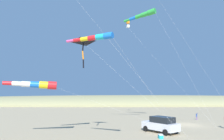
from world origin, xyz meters
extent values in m
plane|color=tan|center=(0.00, 0.00, 0.00)|extent=(600.00, 600.00, 0.00)
ellipsoid|color=#938E60|center=(-55.00, 0.00, 0.00)|extent=(28.00, 240.00, 8.58)
cube|color=silver|center=(5.67, -5.45, 0.75)|extent=(4.57, 4.01, 0.84)
cube|color=black|center=(5.95, -5.25, 1.51)|extent=(3.05, 2.83, 0.68)
cylinder|color=black|center=(5.02, -7.05, 0.33)|extent=(0.66, 0.56, 0.66)
cylinder|color=black|center=(3.94, -5.55, 0.33)|extent=(0.66, 0.56, 0.66)
cylinder|color=black|center=(7.40, -5.35, 0.33)|extent=(0.66, 0.56, 0.66)
cylinder|color=black|center=(6.32, -3.85, 0.33)|extent=(0.66, 0.56, 0.66)
cube|color=#1EB7C6|center=(8.81, -6.26, 0.18)|extent=(0.60, 0.40, 0.36)
cube|color=white|center=(8.81, -6.26, 0.39)|extent=(0.62, 0.42, 0.06)
cube|color=#8E6B9E|center=(-5.57, 4.08, 0.26)|extent=(0.23, 0.20, 0.53)
cylinder|color=#335199|center=(-5.57, 4.08, 0.75)|extent=(0.33, 0.33, 0.44)
sphere|color=#A37551|center=(-5.57, 4.08, 1.05)|extent=(0.17, 0.17, 0.17)
cylinder|color=#335199|center=(-5.54, 4.23, 1.08)|extent=(0.26, 0.19, 0.33)
cylinder|color=#335199|center=(-5.43, 4.05, 1.08)|extent=(0.26, 0.19, 0.33)
pyramid|color=black|center=(9.31, -14.20, 10.03)|extent=(1.71, 2.23, 0.57)
cylinder|color=black|center=(9.34, -14.20, 9.92)|extent=(1.70, 0.40, 0.50)
cylinder|color=black|center=(9.32, -14.24, 9.37)|extent=(0.21, 0.25, 0.91)
cylinder|color=orange|center=(9.31, -14.23, 8.48)|extent=(0.17, 0.25, 0.91)
cylinder|color=black|center=(9.32, -14.16, 7.58)|extent=(0.14, 0.18, 0.90)
cylinder|color=white|center=(8.66, -8.67, 4.92)|extent=(1.36, 11.08, 9.85)
cylinder|color=white|center=(12.62, -9.95, 7.17)|extent=(6.44, 12.84, 14.33)
cylinder|color=white|center=(5.48, -0.63, 9.05)|extent=(3.26, 12.36, 18.10)
cylinder|color=blue|center=(14.89, -11.56, 8.79)|extent=(0.74, 0.84, 0.50)
cylinder|color=#1EB7C6|center=(14.60, -12.19, 8.80)|extent=(0.69, 0.82, 0.44)
cylinder|color=red|center=(14.30, -12.81, 8.80)|extent=(0.64, 0.79, 0.39)
cylinder|color=yellow|center=(14.01, -13.44, 8.81)|extent=(0.59, 0.77, 0.33)
cylinder|color=red|center=(13.71, -14.07, 8.81)|extent=(0.55, 0.75, 0.28)
cylinder|color=#EF4C93|center=(13.42, -14.70, 8.81)|extent=(0.50, 0.72, 0.23)
cylinder|color=white|center=(11.73, -7.64, 4.34)|extent=(6.62, 7.22, 8.67)
cube|color=orange|center=(-6.50, -7.87, 18.38)|extent=(0.63, 0.63, 0.50)
cube|color=white|center=(-6.50, -7.87, 17.58)|extent=(0.63, 0.63, 0.50)
cylinder|color=black|center=(-6.19, -8.03, 17.98)|extent=(0.02, 0.02, 1.30)
cylinder|color=black|center=(-6.33, -7.55, 17.98)|extent=(0.02, 0.02, 1.30)
cylinder|color=black|center=(-6.67, -8.18, 17.98)|extent=(0.02, 0.02, 1.30)
cylinder|color=black|center=(-6.81, -7.70, 17.98)|extent=(0.02, 0.02, 1.30)
cylinder|color=white|center=(-2.19, -2.36, 8.67)|extent=(8.62, 11.02, 17.33)
cylinder|color=green|center=(1.68, -5.10, 16.77)|extent=(1.36, 1.42, 0.89)
cylinder|color=green|center=(1.00, -5.97, 16.71)|extent=(1.27, 1.34, 0.78)
cylinder|color=green|center=(0.32, -6.83, 16.65)|extent=(1.17, 1.26, 0.66)
cylinder|color=blue|center=(-0.36, -7.70, 16.59)|extent=(1.08, 1.19, 0.55)
cylinder|color=green|center=(-1.04, -8.57, 16.53)|extent=(0.99, 1.11, 0.44)
cylinder|color=white|center=(2.49, -0.93, 8.30)|extent=(0.97, 7.49, 16.60)
cylinder|color=red|center=(8.46, -17.52, 5.39)|extent=(1.03, 1.07, 0.87)
cylinder|color=yellow|center=(8.67, -18.36, 5.42)|extent=(0.94, 1.04, 0.78)
cylinder|color=blue|center=(8.87, -19.19, 5.45)|extent=(0.85, 1.02, 0.69)
cylinder|color=white|center=(9.08, -20.03, 5.49)|extent=(0.76, 0.99, 0.60)
cylinder|color=white|center=(9.28, -20.87, 5.52)|extent=(0.67, 0.97, 0.50)
cylinder|color=red|center=(9.49, -21.71, 5.55)|extent=(0.58, 0.94, 0.41)
cylinder|color=white|center=(6.42, -10.33, 2.58)|extent=(3.89, 13.55, 5.16)
camera|label=1|loc=(28.60, -11.49, 4.39)|focal=30.32mm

